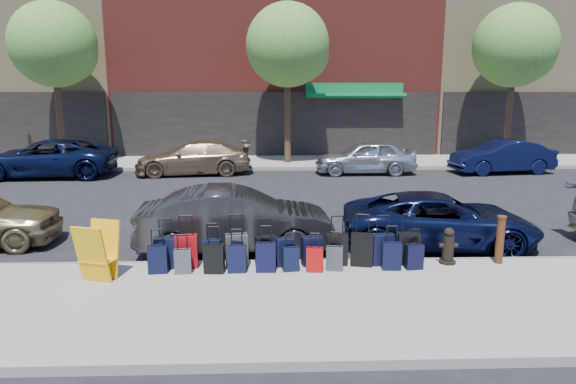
{
  "coord_description": "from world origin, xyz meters",
  "views": [
    {
      "loc": [
        -0.33,
        -14.64,
        3.72
      ],
      "look_at": [
        0.13,
        -1.5,
        0.98
      ],
      "focal_mm": 32.0,
      "sensor_mm": 36.0,
      "label": 1
    }
  ],
  "objects_px": {
    "car_far_2": "(365,157)",
    "car_far_1": "(193,158)",
    "car_near_1": "(236,220)",
    "car_far_0": "(46,158)",
    "bollard": "(500,239)",
    "car_far_3": "(502,157)",
    "suitcase_front_5": "(286,252)",
    "tree_right": "(518,48)",
    "fire_hydrant": "(448,247)",
    "tree_left": "(57,47)",
    "display_rack": "(98,252)",
    "tree_center": "(291,48)",
    "car_near_2": "(440,220)"
  },
  "relations": [
    {
      "from": "tree_right",
      "to": "car_far_2",
      "type": "xyz_separation_m",
      "value": [
        -7.41,
        -2.51,
        -4.69
      ]
    },
    {
      "from": "fire_hydrant",
      "to": "car_far_1",
      "type": "distance_m",
      "value": 13.72
    },
    {
      "from": "car_near_1",
      "to": "tree_center",
      "type": "bearing_deg",
      "value": -11.18
    },
    {
      "from": "tree_right",
      "to": "car_far_0",
      "type": "xyz_separation_m",
      "value": [
        -20.72,
        -2.82,
        -4.64
      ]
    },
    {
      "from": "suitcase_front_5",
      "to": "bollard",
      "type": "relative_size",
      "value": 0.93
    },
    {
      "from": "car_near_2",
      "to": "car_far_1",
      "type": "height_order",
      "value": "car_far_1"
    },
    {
      "from": "suitcase_front_5",
      "to": "car_near_1",
      "type": "xyz_separation_m",
      "value": [
        -1.08,
        1.45,
        0.29
      ]
    },
    {
      "from": "display_rack",
      "to": "car_far_2",
      "type": "distance_m",
      "value": 14.4
    },
    {
      "from": "fire_hydrant",
      "to": "tree_right",
      "type": "bearing_deg",
      "value": 62.85
    },
    {
      "from": "car_far_1",
      "to": "car_far_2",
      "type": "bearing_deg",
      "value": 83.55
    },
    {
      "from": "car_near_1",
      "to": "car_far_1",
      "type": "relative_size",
      "value": 0.91
    },
    {
      "from": "car_far_0",
      "to": "suitcase_front_5",
      "type": "bearing_deg",
      "value": 37.21
    },
    {
      "from": "tree_right",
      "to": "display_rack",
      "type": "xyz_separation_m",
      "value": [
        -14.68,
        -14.93,
        -4.73
      ]
    },
    {
      "from": "tree_right",
      "to": "bollard",
      "type": "height_order",
      "value": "tree_right"
    },
    {
      "from": "car_near_2",
      "to": "car_far_3",
      "type": "relative_size",
      "value": 1.04
    },
    {
      "from": "car_near_1",
      "to": "car_far_1",
      "type": "xyz_separation_m",
      "value": [
        -2.48,
        10.45,
        -0.02
      ]
    },
    {
      "from": "tree_left",
      "to": "bollard",
      "type": "relative_size",
      "value": 7.33
    },
    {
      "from": "fire_hydrant",
      "to": "car_far_3",
      "type": "height_order",
      "value": "car_far_3"
    },
    {
      "from": "car_far_0",
      "to": "car_far_3",
      "type": "distance_m",
      "value": 19.23
    },
    {
      "from": "car_near_2",
      "to": "car_near_1",
      "type": "bearing_deg",
      "value": 97.94
    },
    {
      "from": "bollard",
      "to": "tree_right",
      "type": "bearing_deg",
      "value": 64.54
    },
    {
      "from": "car_near_2",
      "to": "car_far_0",
      "type": "xyz_separation_m",
      "value": [
        -13.22,
        9.82,
        0.14
      ]
    },
    {
      "from": "tree_left",
      "to": "tree_center",
      "type": "xyz_separation_m",
      "value": [
        10.5,
        0.0,
        0.0
      ]
    },
    {
      "from": "tree_left",
      "to": "tree_right",
      "type": "bearing_deg",
      "value": 0.0
    },
    {
      "from": "tree_right",
      "to": "car_far_3",
      "type": "relative_size",
      "value": 1.69
    },
    {
      "from": "suitcase_front_5",
      "to": "car_far_0",
      "type": "distance_m",
      "value": 14.94
    },
    {
      "from": "bollard",
      "to": "car_far_0",
      "type": "height_order",
      "value": "car_far_0"
    },
    {
      "from": "car_far_3",
      "to": "display_rack",
      "type": "bearing_deg",
      "value": -53.78
    },
    {
      "from": "bollard",
      "to": "car_far_3",
      "type": "distance_m",
      "value": 12.89
    },
    {
      "from": "fire_hydrant",
      "to": "bollard",
      "type": "height_order",
      "value": "bollard"
    },
    {
      "from": "car_far_0",
      "to": "car_far_3",
      "type": "relative_size",
      "value": 1.28
    },
    {
      "from": "tree_left",
      "to": "car_far_1",
      "type": "relative_size",
      "value": 1.5
    },
    {
      "from": "bollard",
      "to": "car_near_1",
      "type": "distance_m",
      "value": 5.64
    },
    {
      "from": "car_near_2",
      "to": "car_far_0",
      "type": "bearing_deg",
      "value": 58.79
    },
    {
      "from": "car_far_2",
      "to": "car_far_1",
      "type": "bearing_deg",
      "value": -91.0
    },
    {
      "from": "car_near_1",
      "to": "display_rack",
      "type": "bearing_deg",
      "value": 127.22
    },
    {
      "from": "car_near_2",
      "to": "car_far_3",
      "type": "bearing_deg",
      "value": -25.41
    },
    {
      "from": "suitcase_front_5",
      "to": "car_far_1",
      "type": "xyz_separation_m",
      "value": [
        -3.56,
        11.91,
        0.26
      ]
    },
    {
      "from": "bollard",
      "to": "car_far_1",
      "type": "xyz_separation_m",
      "value": [
        -7.93,
        11.9,
        0.04
      ]
    },
    {
      "from": "car_far_2",
      "to": "car_near_1",
      "type": "bearing_deg",
      "value": -25.28
    },
    {
      "from": "car_far_0",
      "to": "car_far_2",
      "type": "xyz_separation_m",
      "value": [
        13.31,
        0.31,
        -0.04
      ]
    },
    {
      "from": "car_near_1",
      "to": "car_far_0",
      "type": "xyz_separation_m",
      "value": [
        -8.46,
        10.03,
        0.04
      ]
    },
    {
      "from": "tree_right",
      "to": "fire_hydrant",
      "type": "height_order",
      "value": "tree_right"
    },
    {
      "from": "car_far_0",
      "to": "car_far_3",
      "type": "height_order",
      "value": "car_far_0"
    },
    {
      "from": "bollard",
      "to": "car_far_2",
      "type": "bearing_deg",
      "value": 92.9
    },
    {
      "from": "fire_hydrant",
      "to": "car_near_1",
      "type": "relative_size",
      "value": 0.17
    },
    {
      "from": "tree_left",
      "to": "car_far_3",
      "type": "height_order",
      "value": "tree_left"
    },
    {
      "from": "tree_center",
      "to": "display_rack",
      "type": "bearing_deg",
      "value": -105.65
    },
    {
      "from": "tree_right",
      "to": "car_near_1",
      "type": "bearing_deg",
      "value": -133.64
    },
    {
      "from": "tree_left",
      "to": "suitcase_front_5",
      "type": "relative_size",
      "value": 7.86
    }
  ]
}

